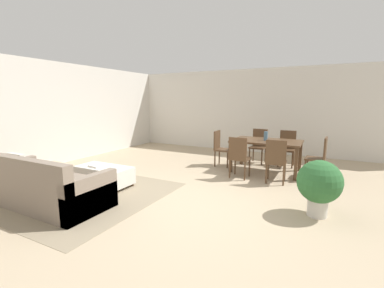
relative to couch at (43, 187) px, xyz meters
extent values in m
plane|color=tan|center=(2.12, 1.10, -0.29)|extent=(10.80, 10.80, 0.00)
cube|color=silver|center=(2.12, 6.10, 1.06)|extent=(9.00, 0.12, 2.70)
cube|color=silver|center=(-2.38, 1.60, 1.06)|extent=(0.12, 11.00, 2.70)
cube|color=gray|center=(0.08, 0.61, -0.28)|extent=(3.00, 2.80, 0.01)
cube|color=gray|center=(0.00, 0.05, -0.08)|extent=(2.24, 0.95, 0.42)
cube|color=gray|center=(0.00, -0.34, 0.35)|extent=(2.24, 0.16, 0.44)
cube|color=gray|center=(-1.05, 0.05, 0.02)|extent=(0.14, 0.95, 0.62)
cube|color=gray|center=(1.05, 0.05, 0.02)|extent=(0.14, 0.95, 0.62)
cube|color=silver|center=(-0.59, -0.07, 0.33)|extent=(0.39, 0.13, 0.39)
cube|color=beige|center=(0.00, -0.10, 0.29)|extent=(0.33, 0.09, 0.33)
cube|color=beige|center=(0.59, -0.08, 0.32)|extent=(0.38, 0.14, 0.38)
cube|color=silver|center=(0.16, 1.17, -0.06)|extent=(1.15, 0.55, 0.33)
cylinder|color=#513823|center=(-0.37, 1.39, -0.26)|extent=(0.05, 0.05, 0.06)
cylinder|color=#513823|center=(0.69, 1.39, -0.26)|extent=(0.05, 0.05, 0.06)
cylinder|color=#513823|center=(-0.37, 0.94, -0.26)|extent=(0.05, 0.05, 0.06)
cylinder|color=#513823|center=(0.69, 0.94, -0.26)|extent=(0.05, 0.05, 0.06)
cylinder|color=brown|center=(-1.59, 0.19, 0.00)|extent=(0.04, 0.04, 0.57)
cylinder|color=brown|center=(-1.25, 0.19, 0.00)|extent=(0.04, 0.04, 0.57)
cube|color=#513823|center=(2.81, 3.74, 0.45)|extent=(1.58, 0.99, 0.04)
cube|color=#513823|center=(2.08, 4.17, 0.07)|extent=(0.07, 0.07, 0.72)
cube|color=#513823|center=(3.54, 4.17, 0.07)|extent=(0.07, 0.07, 0.72)
cube|color=#513823|center=(2.08, 3.30, 0.07)|extent=(0.07, 0.07, 0.72)
cube|color=#513823|center=(3.54, 3.30, 0.07)|extent=(0.07, 0.07, 0.72)
cube|color=#513823|center=(2.41, 2.98, 0.14)|extent=(0.41, 0.41, 0.04)
cube|color=#513823|center=(2.40, 2.80, 0.40)|extent=(0.40, 0.05, 0.47)
cylinder|color=#513823|center=(2.24, 3.15, -0.08)|extent=(0.04, 0.04, 0.41)
cylinder|color=#513823|center=(2.58, 3.15, -0.08)|extent=(0.04, 0.04, 0.41)
cylinder|color=#513823|center=(2.23, 2.81, -0.08)|extent=(0.04, 0.04, 0.41)
cylinder|color=#513823|center=(2.57, 2.81, -0.08)|extent=(0.04, 0.04, 0.41)
cube|color=#513823|center=(3.18, 2.98, 0.14)|extent=(0.43, 0.43, 0.04)
cube|color=#513823|center=(3.20, 2.80, 0.40)|extent=(0.40, 0.07, 0.47)
cylinder|color=#513823|center=(3.00, 3.14, -0.08)|extent=(0.04, 0.04, 0.41)
cylinder|color=#513823|center=(3.34, 3.17, -0.08)|extent=(0.04, 0.04, 0.41)
cylinder|color=#513823|center=(3.03, 2.80, -0.08)|extent=(0.04, 0.04, 0.41)
cylinder|color=#513823|center=(3.37, 2.83, -0.08)|extent=(0.04, 0.04, 0.41)
cube|color=#513823|center=(2.43, 4.52, 0.14)|extent=(0.42, 0.42, 0.04)
cube|color=#513823|center=(2.44, 4.70, 0.40)|extent=(0.40, 0.06, 0.47)
cylinder|color=#513823|center=(2.59, 4.34, -0.08)|extent=(0.04, 0.04, 0.41)
cylinder|color=#513823|center=(2.25, 4.36, -0.08)|extent=(0.04, 0.04, 0.41)
cylinder|color=#513823|center=(2.61, 4.68, -0.08)|extent=(0.04, 0.04, 0.41)
cylinder|color=#513823|center=(2.27, 4.70, -0.08)|extent=(0.04, 0.04, 0.41)
cube|color=#513823|center=(3.18, 4.49, 0.14)|extent=(0.41, 0.41, 0.04)
cube|color=#513823|center=(3.17, 4.67, 0.40)|extent=(0.40, 0.05, 0.47)
cylinder|color=#513823|center=(3.35, 4.32, -0.08)|extent=(0.04, 0.04, 0.41)
cylinder|color=#513823|center=(3.01, 4.32, -0.08)|extent=(0.04, 0.04, 0.41)
cylinder|color=#513823|center=(3.34, 4.66, -0.08)|extent=(0.04, 0.04, 0.41)
cylinder|color=#513823|center=(3.00, 4.66, -0.08)|extent=(0.04, 0.04, 0.41)
cube|color=#513823|center=(3.89, 3.71, 0.14)|extent=(0.42, 0.42, 0.04)
cube|color=#513823|center=(4.07, 3.70, 0.40)|extent=(0.06, 0.40, 0.47)
cylinder|color=#513823|center=(3.71, 3.55, -0.08)|extent=(0.04, 0.04, 0.41)
cylinder|color=#513823|center=(3.73, 3.89, -0.08)|extent=(0.04, 0.04, 0.41)
cylinder|color=#513823|center=(4.05, 3.53, -0.08)|extent=(0.04, 0.04, 0.41)
cylinder|color=#513823|center=(4.07, 3.87, -0.08)|extent=(0.04, 0.04, 0.41)
cube|color=#513823|center=(1.72, 3.78, 0.14)|extent=(0.41, 0.41, 0.04)
cube|color=#513823|center=(1.54, 3.77, 0.40)|extent=(0.05, 0.40, 0.47)
cylinder|color=#513823|center=(1.88, 3.95, -0.08)|extent=(0.04, 0.04, 0.41)
cylinder|color=#513823|center=(1.89, 3.61, -0.08)|extent=(0.04, 0.04, 0.41)
cylinder|color=#513823|center=(1.54, 3.94, -0.08)|extent=(0.04, 0.04, 0.41)
cylinder|color=#513823|center=(1.55, 3.60, -0.08)|extent=(0.04, 0.04, 0.41)
cylinder|color=slate|center=(2.79, 3.72, 0.58)|extent=(0.09, 0.09, 0.21)
cube|color=silver|center=(0.03, 1.09, 0.12)|extent=(0.28, 0.23, 0.03)
cylinder|color=beige|center=(4.03, 1.60, -0.16)|extent=(0.28, 0.28, 0.26)
sphere|color=#2D6633|center=(4.03, 1.60, 0.24)|extent=(0.63, 0.63, 0.63)
camera|label=1|loc=(4.08, -2.52, 1.42)|focal=24.47mm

